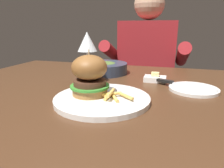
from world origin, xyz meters
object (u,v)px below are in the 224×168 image
(table_knife, at_px, (179,84))
(butter_dish, at_px, (155,78))
(soup_bowl, at_px, (104,68))
(burger_sandwich, at_px, (90,75))
(bread_plate, at_px, (193,89))
(main_plate, at_px, (102,99))
(diner_person, at_px, (146,84))
(wine_glass, at_px, (87,45))

(table_knife, relative_size, butter_dish, 2.34)
(soup_bowl, bearing_deg, burger_sandwich, -78.35)
(bread_plate, distance_m, table_knife, 0.05)
(butter_dish, bearing_deg, bread_plate, -31.55)
(burger_sandwich, bearing_deg, butter_dish, 56.88)
(main_plate, bearing_deg, diner_person, 88.38)
(burger_sandwich, bearing_deg, diner_person, 85.65)
(burger_sandwich, relative_size, butter_dish, 1.57)
(main_plate, xyz_separation_m, diner_person, (0.02, 0.84, -0.18))
(wine_glass, bearing_deg, table_knife, 6.74)
(main_plate, xyz_separation_m, table_knife, (0.21, 0.20, 0.01))
(bread_plate, xyz_separation_m, diner_person, (-0.23, 0.66, -0.18))
(wine_glass, bearing_deg, burger_sandwich, -65.40)
(table_knife, bearing_deg, butter_dish, 144.50)
(wine_glass, bearing_deg, bread_plate, 2.87)
(burger_sandwich, distance_m, butter_dish, 0.31)
(main_plate, height_order, diner_person, diner_person)
(table_knife, bearing_deg, wine_glass, -173.26)
(main_plate, distance_m, table_knife, 0.29)
(burger_sandwich, distance_m, table_knife, 0.32)
(main_plate, bearing_deg, butter_dish, 64.37)
(butter_dish, distance_m, diner_person, 0.62)
(soup_bowl, relative_size, diner_person, 0.18)
(diner_person, bearing_deg, soup_bowl, -104.83)
(wine_glass, xyz_separation_m, butter_dish, (0.23, 0.10, -0.13))
(wine_glass, distance_m, butter_dish, 0.29)
(diner_person, bearing_deg, bread_plate, -70.64)
(butter_dish, relative_size, soup_bowl, 0.40)
(table_knife, bearing_deg, bread_plate, -23.12)
(main_plate, xyz_separation_m, soup_bowl, (-0.11, 0.34, 0.02))
(burger_sandwich, bearing_deg, wine_glass, 114.60)
(wine_glass, distance_m, soup_bowl, 0.22)
(table_knife, distance_m, soup_bowl, 0.35)
(wine_glass, relative_size, diner_person, 0.16)
(wine_glass, height_order, diner_person, diner_person)
(table_knife, bearing_deg, soup_bowl, 155.85)
(wine_glass, xyz_separation_m, diner_person, (0.13, 0.68, -0.32))
(table_knife, bearing_deg, burger_sandwich, -142.72)
(main_plate, relative_size, soup_bowl, 1.30)
(table_knife, xyz_separation_m, soup_bowl, (-0.32, 0.14, 0.01))
(wine_glass, height_order, bread_plate, wine_glass)
(burger_sandwich, height_order, diner_person, diner_person)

